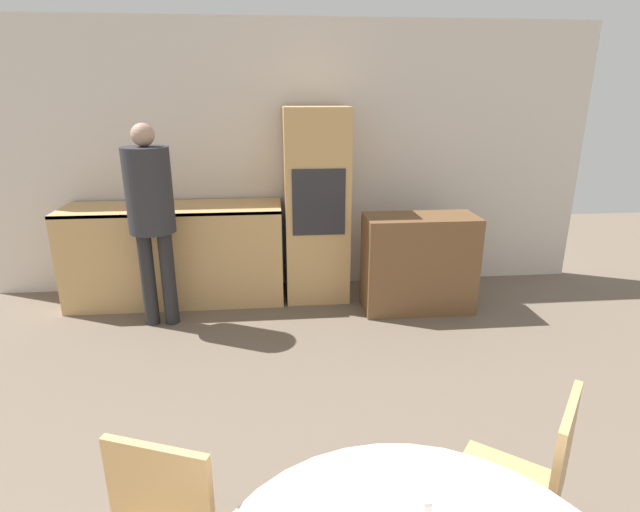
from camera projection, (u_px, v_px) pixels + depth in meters
name	position (u px, v px, depth m)	size (l,w,h in m)	color
wall_back	(292.00, 160.00, 4.94)	(6.00, 0.05, 2.60)	silver
kitchen_counter	(176.00, 253.00, 4.77)	(2.02, 0.60, 0.93)	tan
oven_unit	(316.00, 205.00, 4.76)	(0.60, 0.59, 1.82)	tan
sideboard	(419.00, 263.00, 4.58)	(1.01, 0.45, 0.89)	brown
chair_far_right	(529.00, 483.00, 1.94)	(0.56, 0.56, 0.89)	tan
person_standing	(150.00, 205.00, 4.08)	(0.38, 0.38, 1.72)	#262628
salt_shaker	(426.00, 511.00, 1.46)	(0.03, 0.03, 0.09)	white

